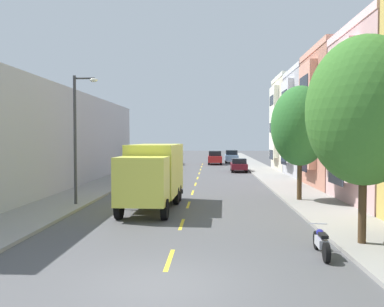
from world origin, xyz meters
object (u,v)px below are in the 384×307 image
(parked_wagon_charcoal, at_px, (142,174))
(parked_suv_sky, at_px, (231,156))
(parked_pickup_orange, at_px, (171,159))
(parked_hatchback_navy, at_px, (158,166))
(parked_hatchback_burgundy, at_px, (239,165))
(parked_suv_black, at_px, (165,161))
(street_tree_nearest, at_px, (364,111))
(street_tree_second, at_px, (300,126))
(street_lamp, at_px, (78,130))
(delivery_box_truck, at_px, (154,172))
(parked_motorcycle, at_px, (321,242))
(moving_red_sedan, at_px, (215,157))

(parked_wagon_charcoal, bearing_deg, parked_suv_sky, 72.67)
(parked_pickup_orange, relative_size, parked_hatchback_navy, 1.32)
(parked_hatchback_burgundy, relative_size, parked_hatchback_navy, 0.99)
(parked_pickup_orange, bearing_deg, parked_suv_black, -89.29)
(street_tree_nearest, xyz_separation_m, street_tree_second, (0.00, 9.60, -0.20))
(street_tree_nearest, height_order, parked_suv_black, street_tree_nearest)
(street_lamp, bearing_deg, delivery_box_truck, -3.31)
(delivery_box_truck, bearing_deg, parked_suv_black, 95.49)
(parked_suv_black, relative_size, parked_motorcycle, 2.36)
(street_tree_second, height_order, street_lamp, street_lamp)
(moving_red_sedan, bearing_deg, parked_hatchback_navy, -112.29)
(parked_motorcycle, bearing_deg, street_tree_second, 81.19)
(parked_suv_black, distance_m, moving_red_sedan, 11.48)
(parked_suv_black, bearing_deg, parked_wagon_charcoal, -90.64)
(delivery_box_truck, xyz_separation_m, parked_pickup_orange, (-2.63, 35.08, -1.08))
(parked_hatchback_navy, bearing_deg, parked_suv_sky, 65.23)
(street_tree_second, xyz_separation_m, moving_red_sedan, (-4.60, 33.56, -3.44))
(parked_pickup_orange, relative_size, parked_hatchback_burgundy, 1.33)
(street_tree_nearest, xyz_separation_m, delivery_box_truck, (-8.19, 7.23, -2.72))
(parked_pickup_orange, bearing_deg, street_lamp, -92.51)
(parked_motorcycle, bearing_deg, parked_suv_sky, 90.47)
(street_tree_nearest, relative_size, street_tree_second, 1.06)
(parked_suv_black, height_order, moving_red_sedan, same)
(street_tree_nearest, bearing_deg, street_tree_second, 90.00)
(parked_suv_black, bearing_deg, parked_suv_sky, 57.46)
(parked_hatchback_navy, distance_m, moving_red_sedan, 16.26)
(parked_pickup_orange, bearing_deg, parked_hatchback_navy, -89.78)
(parked_wagon_charcoal, relative_size, parked_motorcycle, 2.30)
(street_tree_second, bearing_deg, parked_suv_sky, 93.12)
(parked_pickup_orange, distance_m, parked_hatchback_burgundy, 14.82)
(parked_wagon_charcoal, xyz_separation_m, parked_suv_sky, (8.83, 28.30, 0.18))
(street_tree_second, distance_m, parked_suv_black, 26.36)
(street_lamp, xyz_separation_m, parked_pickup_orange, (1.53, 34.84, -3.33))
(street_tree_nearest, relative_size, delivery_box_truck, 0.93)
(street_lamp, bearing_deg, street_tree_second, 9.79)
(parked_wagon_charcoal, bearing_deg, street_lamp, -97.46)
(parked_motorcycle, bearing_deg, street_tree_nearest, 32.41)
(street_tree_second, distance_m, parked_hatchback_navy, 21.73)
(parked_hatchback_navy, relative_size, parked_suv_sky, 0.84)
(parked_wagon_charcoal, distance_m, parked_motorcycle, 21.82)
(delivery_box_truck, distance_m, parked_suv_sky, 40.29)
(parked_suv_black, xyz_separation_m, parked_hatchback_navy, (-0.06, -5.32, -0.23))
(street_lamp, distance_m, moving_red_sedan, 36.66)
(delivery_box_truck, height_order, moving_red_sedan, delivery_box_truck)
(street_lamp, distance_m, parked_pickup_orange, 35.03)
(parked_wagon_charcoal, bearing_deg, parked_suv_black, 89.36)
(street_tree_nearest, height_order, delivery_box_truck, street_tree_nearest)
(parked_wagon_charcoal, bearing_deg, parked_pickup_orange, 89.87)
(parked_hatchback_burgundy, bearing_deg, parked_motorcycle, -89.23)
(parked_suv_sky, distance_m, moving_red_sedan, 4.64)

